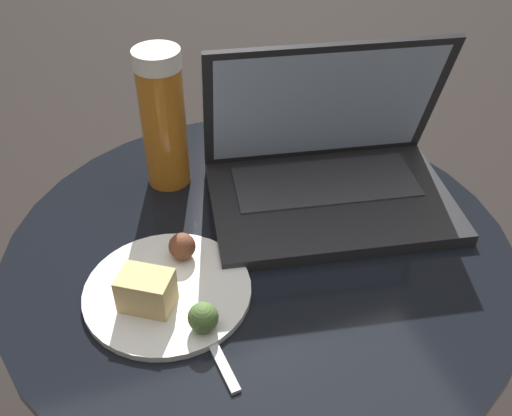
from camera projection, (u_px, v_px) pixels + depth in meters
table at (259, 315)px, 0.95m from camera, size 0.73×0.73×0.56m
laptop at (328, 168)px, 0.92m from camera, size 0.40×0.31×0.25m
beer_glass at (163, 119)px, 0.91m from camera, size 0.07×0.07×0.23m
snack_plate at (167, 289)px, 0.77m from camera, size 0.22×0.22×0.06m
fork at (201, 322)px, 0.75m from camera, size 0.04×0.19×0.00m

